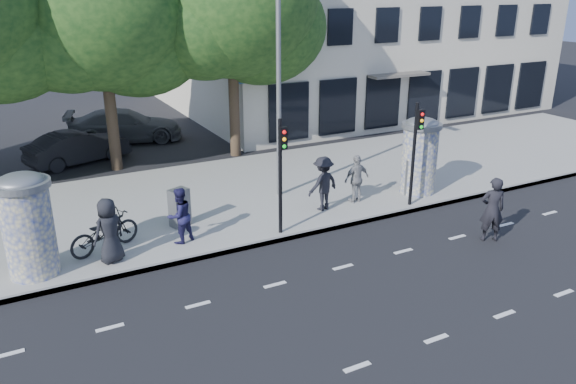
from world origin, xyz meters
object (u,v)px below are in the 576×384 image
ped_c (180,216)px  street_lamp (279,58)px  ped_d (323,183)px  cabinet_right (412,176)px  ped_e (357,179)px  cabinet_left (180,208)px  ad_column_left (27,223)px  bicycle (104,232)px  car_mid (78,147)px  car_right (125,126)px  ped_a (109,231)px  man_road (492,209)px  traffic_pole_far (416,144)px  ad_column_right (420,154)px  traffic_pole_near (281,165)px

ped_c → street_lamp: bearing=-175.0°
ped_d → cabinet_right: bearing=165.0°
ped_d → ped_e: (1.33, 0.05, -0.07)m
ped_e → cabinet_left: 5.87m
ad_column_left → cabinet_right: bearing=0.8°
bicycle → ped_d: bearing=-112.8°
bicycle → car_mid: bearing=-25.3°
car_right → ped_a: bearing=-179.9°
ad_column_left → bicycle: size_ratio=1.30×
ped_c → ped_d: (4.81, 0.26, 0.08)m
man_road → traffic_pole_far: bearing=-54.1°
ped_e → car_right: (-4.97, 11.98, -0.21)m
ad_column_right → ped_e: (-2.44, 0.18, -0.57)m
ped_a → ped_c: size_ratio=1.09×
traffic_pole_near → car_right: bearing=97.0°
traffic_pole_far → ped_d: 3.19m
traffic_pole_far → car_right: 14.63m
traffic_pole_near → ped_d: bearing=27.1°
man_road → bicycle: size_ratio=0.94×
bicycle → ped_a: bearing=160.2°
ped_e → cabinet_left: (-5.81, 0.81, -0.23)m
ped_d → car_right: size_ratio=0.34×
ped_a → car_right: size_ratio=0.34×
ped_d → man_road: 5.14m
ped_a → ad_column_right: bearing=158.9°
street_lamp → cabinet_left: size_ratio=6.88×
ad_column_right → cabinet_left: bearing=173.1°
traffic_pole_far → man_road: (0.47, -2.95, -1.27)m
ped_a → street_lamp: bearing=177.6°
street_lamp → cabinet_right: size_ratio=6.37×
car_right → cabinet_left: bearing=-170.1°
ped_e → car_right: size_ratio=0.31×
traffic_pole_near → cabinet_right: (5.53, 0.87, -1.45)m
car_right → ad_column_left: bearing=172.2°
traffic_pole_near → ped_c: traffic_pole_near is taller
ad_column_right → cabinet_left: ad_column_right is taller
ad_column_left → man_road: ad_column_left is taller
ped_d → bicycle: ped_d is taller
traffic_pole_far → ad_column_right: bearing=42.2°
ped_c → car_right: (1.17, 12.29, -0.20)m
traffic_pole_far → ped_d: size_ratio=1.92×
man_road → cabinet_right: size_ratio=1.53×
traffic_pole_far → ped_d: traffic_pole_far is taller
ped_e → cabinet_right: 2.19m
cabinet_right → ped_a: bearing=-155.3°
ped_a → ped_c: (1.97, 0.30, -0.07)m
ped_a → car_mid: bearing=-117.1°
traffic_pole_near → car_mid: traffic_pole_near is taller
traffic_pole_far → bicycle: bearing=172.7°
ped_e → car_right: ped_e is taller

